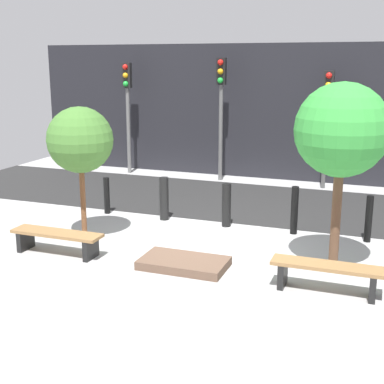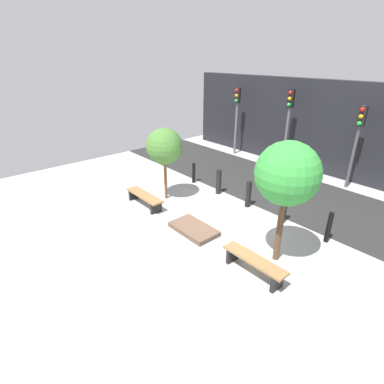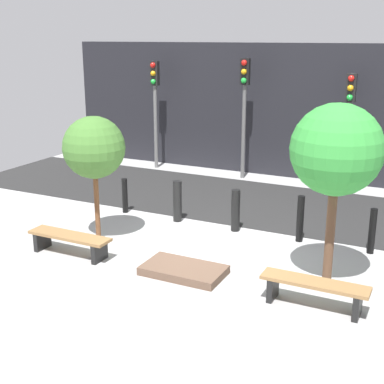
{
  "view_description": "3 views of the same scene",
  "coord_description": "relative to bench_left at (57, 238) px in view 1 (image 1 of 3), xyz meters",
  "views": [
    {
      "loc": [
        3.26,
        -9.24,
        3.6
      ],
      "look_at": [
        -0.12,
        -0.14,
        1.21
      ],
      "focal_mm": 50.0,
      "sensor_mm": 36.0,
      "label": 1
    },
    {
      "loc": [
        6.09,
        -6.2,
        5.07
      ],
      "look_at": [
        -0.09,
        -0.87,
        1.33
      ],
      "focal_mm": 28.0,
      "sensor_mm": 36.0,
      "label": 2
    },
    {
      "loc": [
        4.23,
        -9.12,
        4.35
      ],
      "look_at": [
        -0.03,
        -0.45,
        1.5
      ],
      "focal_mm": 50.0,
      "sensor_mm": 36.0,
      "label": 3
    }
  ],
  "objects": [
    {
      "name": "tree_behind_left_bench",
      "position": [
        0.0,
        0.98,
        1.74
      ],
      "size": [
        1.33,
        1.33,
        2.73
      ],
      "color": "brown",
      "rests_on": "ground"
    },
    {
      "name": "tree_behind_right_bench",
      "position": [
        5.03,
        0.98,
        2.15
      ],
      "size": [
        1.58,
        1.58,
        3.28
      ],
      "color": "brown",
      "rests_on": "ground"
    },
    {
      "name": "planter_bed",
      "position": [
        2.52,
        0.2,
        -0.24
      ],
      "size": [
        1.54,
        0.88,
        0.16
      ],
      "primitive_type": "cube",
      "color": "brown",
      "rests_on": "ground"
    },
    {
      "name": "traffic_light_mid_west",
      "position": [
        0.95,
        7.34,
        2.22
      ],
      "size": [
        0.28,
        0.27,
        3.69
      ],
      "color": "#5B5B5B",
      "rests_on": "ground"
    },
    {
      "name": "bollard_left",
      "position": [
        1.01,
        2.82,
        0.18
      ],
      "size": [
        0.21,
        0.21,
        1.0
      ],
      "primitive_type": "cylinder",
      "color": "black",
      "rests_on": "ground"
    },
    {
      "name": "traffic_light_west",
      "position": [
        -2.18,
        7.34,
        2.13
      ],
      "size": [
        0.28,
        0.27,
        3.54
      ],
      "color": "slate",
      "rests_on": "ground"
    },
    {
      "name": "bollard_right",
      "position": [
        4.02,
        2.82,
        0.19
      ],
      "size": [
        0.15,
        0.15,
        1.03
      ],
      "primitive_type": "cylinder",
      "color": "black",
      "rests_on": "ground"
    },
    {
      "name": "bollard_far_left",
      "position": [
        -0.49,
        2.82,
        0.12
      ],
      "size": [
        0.14,
        0.14,
        0.89
      ],
      "primitive_type": "cylinder",
      "color": "black",
      "rests_on": "ground"
    },
    {
      "name": "bench_left",
      "position": [
        0.0,
        0.0,
        0.0
      ],
      "size": [
        1.82,
        0.45,
        0.44
      ],
      "rotation": [
        0.0,
        0.0,
        0.0
      ],
      "color": "black",
      "rests_on": "ground"
    },
    {
      "name": "building_facade",
      "position": [
        2.52,
        8.31,
        1.74
      ],
      "size": [
        16.2,
        0.5,
        4.12
      ],
      "primitive_type": "cube",
      "color": "black",
      "rests_on": "ground"
    },
    {
      "name": "bench_right",
      "position": [
        5.03,
        -0.0,
        0.02
      ],
      "size": [
        1.77,
        0.42,
        0.48
      ],
      "rotation": [
        0.0,
        0.0,
        -0.0
      ],
      "color": "black",
      "rests_on": "ground"
    },
    {
      "name": "road_strip",
      "position": [
        2.52,
        5.06,
        -0.32
      ],
      "size": [
        18.0,
        3.98,
        0.01
      ],
      "primitive_type": "cube",
      "color": "#252525",
      "rests_on": "ground"
    },
    {
      "name": "bollard_far_right",
      "position": [
        5.53,
        2.82,
        0.16
      ],
      "size": [
        0.14,
        0.14,
        0.97
      ],
      "primitive_type": "cylinder",
      "color": "black",
      "rests_on": "ground"
    },
    {
      "name": "bollard_center",
      "position": [
        2.52,
        2.82,
        0.17
      ],
      "size": [
        0.2,
        0.2,
        0.98
      ],
      "primitive_type": "cylinder",
      "color": "black",
      "rests_on": "ground"
    },
    {
      "name": "ground_plane",
      "position": [
        2.52,
        1.07,
        -0.32
      ],
      "size": [
        18.0,
        18.0,
        0.0
      ],
      "primitive_type": "plane",
      "color": "#9D9D9D"
    },
    {
      "name": "traffic_light_mid_east",
      "position": [
        4.08,
        7.34,
        2.0
      ],
      "size": [
        0.28,
        0.27,
        3.34
      ],
      "color": "#4C4C4C",
      "rests_on": "ground"
    }
  ]
}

